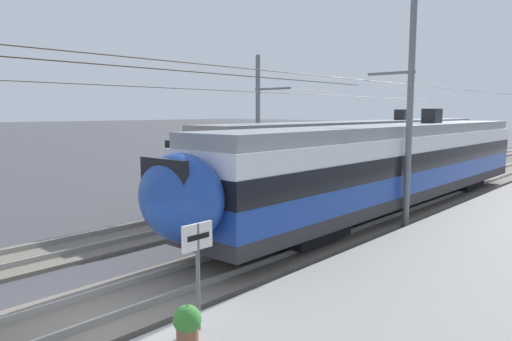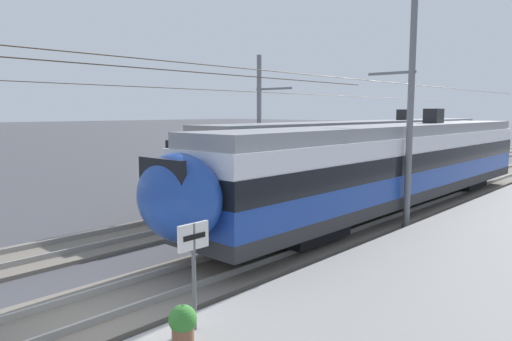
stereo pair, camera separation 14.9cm
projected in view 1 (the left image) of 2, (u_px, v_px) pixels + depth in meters
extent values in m
plane|color=#424247|center=(100.00, 334.00, 9.45)|extent=(400.00, 400.00, 0.00)
cube|color=#6B6359|center=(78.00, 319.00, 10.04)|extent=(120.00, 3.00, 0.12)
cube|color=gray|center=(95.00, 322.00, 9.55)|extent=(120.00, 0.07, 0.16)
cube|color=gray|center=(62.00, 303.00, 10.50)|extent=(120.00, 0.07, 0.16)
cube|color=#2D2D30|center=(397.00, 191.00, 21.03)|extent=(23.31, 2.80, 0.45)
cube|color=#1E429E|center=(398.00, 176.00, 20.95)|extent=(23.31, 2.80, 0.85)
cube|color=black|center=(399.00, 158.00, 20.85)|extent=(23.31, 2.84, 0.75)
cube|color=white|center=(399.00, 142.00, 20.76)|extent=(23.31, 2.80, 0.65)
cube|color=gray|center=(400.00, 130.00, 20.70)|extent=(23.01, 2.60, 0.45)
cube|color=black|center=(299.00, 230.00, 15.75)|extent=(2.80, 2.24, 0.42)
cube|color=black|center=(455.00, 182.00, 26.42)|extent=(2.80, 2.24, 0.42)
ellipsoid|color=#1E429E|center=(181.00, 198.00, 11.85)|extent=(1.80, 2.58, 2.25)
cube|color=black|center=(164.00, 183.00, 11.43)|extent=(0.16, 1.68, 1.19)
cube|color=black|center=(432.00, 116.00, 23.21)|extent=(0.90, 0.70, 0.70)
cube|color=#2D2D30|center=(370.00, 168.00, 29.41)|extent=(27.75, 2.89, 0.45)
cube|color=orange|center=(371.00, 158.00, 29.33)|extent=(27.75, 2.89, 0.85)
cube|color=black|center=(371.00, 145.00, 29.24)|extent=(27.75, 2.93, 0.75)
cube|color=silver|center=(371.00, 133.00, 29.15)|extent=(27.75, 2.89, 0.65)
cube|color=gray|center=(372.00, 124.00, 29.08)|extent=(27.45, 2.69, 0.45)
cube|color=black|center=(283.00, 193.00, 23.12)|extent=(2.80, 2.31, 0.42)
cube|color=black|center=(426.00, 164.00, 35.82)|extent=(2.80, 2.31, 0.42)
ellipsoid|color=orange|center=(191.00, 166.00, 18.60)|extent=(1.80, 2.66, 2.25)
cube|color=black|center=(181.00, 156.00, 18.18)|extent=(0.16, 1.74, 1.19)
cube|color=black|center=(402.00, 115.00, 32.08)|extent=(0.90, 0.70, 0.70)
cylinder|color=slate|center=(410.00, 117.00, 17.62)|extent=(0.24, 0.24, 8.43)
cube|color=slate|center=(391.00, 73.00, 17.95)|extent=(0.10, 1.90, 0.10)
cylinder|color=#473823|center=(372.00, 81.00, 18.51)|extent=(43.69, 0.02, 0.02)
cylinder|color=slate|center=(258.00, 127.00, 24.21)|extent=(0.24, 0.24, 7.23)
cube|color=slate|center=(272.00, 89.00, 23.34)|extent=(0.10, 2.22, 0.10)
cylinder|color=#473823|center=(288.00, 93.00, 22.73)|extent=(43.69, 0.02, 0.02)
cylinder|color=#59595B|center=(198.00, 277.00, 8.87)|extent=(0.08, 0.08, 2.06)
cube|color=silver|center=(197.00, 237.00, 8.77)|extent=(0.70, 0.06, 0.50)
cube|color=black|center=(199.00, 237.00, 8.75)|extent=(0.52, 0.01, 0.10)
cylinder|color=brown|center=(188.00, 337.00, 8.30)|extent=(0.39, 0.39, 0.36)
sphere|color=#33752D|center=(187.00, 319.00, 8.26)|extent=(0.50, 0.50, 0.50)
sphere|color=purple|center=(187.00, 313.00, 8.24)|extent=(0.28, 0.28, 0.28)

